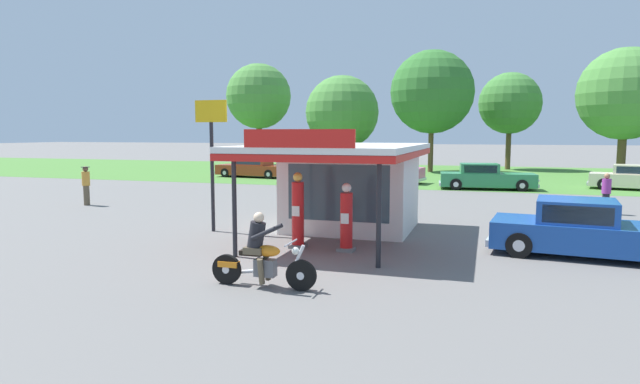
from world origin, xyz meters
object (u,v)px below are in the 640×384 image
motorcycle_with_rider (261,256)px  bystander_admiring_sedan (86,184)px  parked_car_back_row_far_right (637,178)px  parked_car_back_row_right (386,172)px  parked_car_back_row_centre (253,168)px  parked_car_back_row_left (486,178)px  gas_pump_nearside (298,213)px  bystander_standing_back_lot (606,193)px  featured_classic_sedan (584,231)px  bystander_leaning_by_kiosk (356,187)px  gas_pump_offside (346,220)px  roadside_pole_sign (212,141)px

motorcycle_with_rider → bystander_admiring_sedan: (-12.61, 9.33, 0.29)m
parked_car_back_row_far_right → parked_car_back_row_right: parked_car_back_row_right is taller
parked_car_back_row_far_right → bystander_admiring_sedan: (-25.12, -14.66, 0.28)m
motorcycle_with_rider → parked_car_back_row_far_right: 27.06m
parked_car_back_row_centre → parked_car_back_row_left: size_ratio=1.03×
gas_pump_nearside → parked_car_back_row_far_right: (13.10, 20.15, -0.32)m
bystander_standing_back_lot → bystander_admiring_sedan: size_ratio=0.93×
featured_classic_sedan → parked_car_back_row_right: 20.94m
bystander_standing_back_lot → bystander_leaning_by_kiosk: bystander_leaning_by_kiosk is taller
gas_pump_offside → bystander_standing_back_lot: 12.55m
parked_car_back_row_left → parked_car_back_row_right: bearing=159.4°
motorcycle_with_rider → parked_car_back_row_right: 24.24m
gas_pump_nearside → motorcycle_with_rider: 3.89m
motorcycle_with_rider → featured_classic_sedan: 8.58m
parked_car_back_row_left → bystander_admiring_sedan: 21.05m
bystander_standing_back_lot → bystander_admiring_sedan: bystander_admiring_sedan is taller
parked_car_back_row_far_right → parked_car_back_row_left: 8.47m
bystander_standing_back_lot → roadside_pole_sign: roadside_pole_sign is taller
parked_car_back_row_right → bystander_leaning_by_kiosk: (1.04, -12.41, 0.21)m
roadside_pole_sign → featured_classic_sedan: bearing=-1.2°
parked_car_back_row_right → roadside_pole_sign: bearing=-96.7°
motorcycle_with_rider → parked_car_back_row_far_right: (12.51, 23.99, 0.00)m
motorcycle_with_rider → parked_car_back_row_far_right: bearing=62.5°
featured_classic_sedan → bystander_admiring_sedan: bearing=167.9°
parked_car_back_row_left → roadside_pole_sign: size_ratio=1.30×
bystander_admiring_sedan → roadside_pole_sign: roadside_pole_sign is taller
parked_car_back_row_right → bystander_leaning_by_kiosk: size_ratio=3.01×
parked_car_back_row_far_right → roadside_pole_sign: bearing=-131.7°
motorcycle_with_rider → parked_car_back_row_left: 22.25m
parked_car_back_row_right → gas_pump_nearside: bearing=-86.3°
bystander_standing_back_lot → bystander_admiring_sedan: 21.92m
gas_pump_offside → bystander_leaning_by_kiosk: gas_pump_offside is taller
motorcycle_with_rider → parked_car_back_row_centre: size_ratio=0.40×
gas_pump_nearside → roadside_pole_sign: (-3.50, 1.54, 1.96)m
motorcycle_with_rider → featured_classic_sedan: size_ratio=0.46×
featured_classic_sedan → bystander_standing_back_lot: bystander_standing_back_lot is taller
parked_car_back_row_right → roadside_pole_sign: roadside_pole_sign is taller
gas_pump_nearside → parked_car_back_row_far_right: bearing=57.0°
parked_car_back_row_right → bystander_standing_back_lot: bystander_standing_back_lot is taller
gas_pump_offside → parked_car_back_row_far_right: 23.30m
gas_pump_offside → parked_car_back_row_centre: bearing=120.5°
motorcycle_with_rider → roadside_pole_sign: (-4.09, 5.38, 2.28)m
gas_pump_nearside → bystander_standing_back_lot: gas_pump_nearside is taller
parked_car_back_row_left → roadside_pole_sign: 18.61m
featured_classic_sedan → parked_car_back_row_left: 16.87m
featured_classic_sedan → parked_car_back_row_left: bearing=98.7°
parked_car_back_row_centre → parked_car_back_row_right: parked_car_back_row_right is taller
gas_pump_offside → parked_car_back_row_centre: 25.15m
parked_car_back_row_far_right → bystander_admiring_sedan: 29.09m
gas_pump_offside → parked_car_back_row_right: gas_pump_offside is taller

